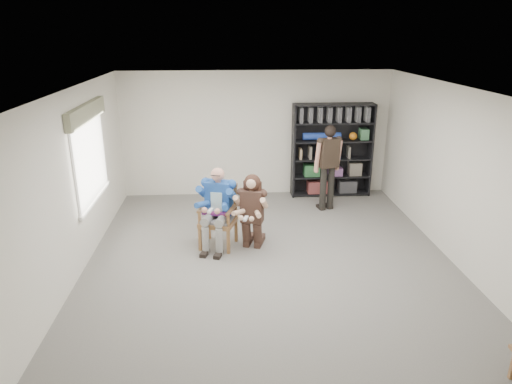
{
  "coord_description": "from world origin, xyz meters",
  "views": [
    {
      "loc": [
        -0.69,
        -6.58,
        3.61
      ],
      "look_at": [
        -0.2,
        0.6,
        1.05
      ],
      "focal_mm": 32.0,
      "sensor_mm": 36.0,
      "label": 1
    }
  ],
  "objects_px": {
    "seated_man": "(218,208)",
    "armchair": "(218,217)",
    "kneeling_woman": "(252,213)",
    "standing_man": "(328,169)",
    "bookshelf": "(332,150)"
  },
  "relations": [
    {
      "from": "seated_man",
      "to": "kneeling_woman",
      "type": "bearing_deg",
      "value": 5.58
    },
    {
      "from": "kneeling_woman",
      "to": "bookshelf",
      "type": "height_order",
      "value": "bookshelf"
    },
    {
      "from": "armchair",
      "to": "bookshelf",
      "type": "distance_m",
      "value": 3.63
    },
    {
      "from": "standing_man",
      "to": "kneeling_woman",
      "type": "bearing_deg",
      "value": -152.11
    },
    {
      "from": "armchair",
      "to": "seated_man",
      "type": "xyz_separation_m",
      "value": [
        0.0,
        0.0,
        0.17
      ]
    },
    {
      "from": "seated_man",
      "to": "bookshelf",
      "type": "height_order",
      "value": "bookshelf"
    },
    {
      "from": "seated_man",
      "to": "armchair",
      "type": "bearing_deg",
      "value": 0.0
    },
    {
      "from": "kneeling_woman",
      "to": "standing_man",
      "type": "bearing_deg",
      "value": 62.94
    },
    {
      "from": "armchair",
      "to": "bookshelf",
      "type": "xyz_separation_m",
      "value": [
        2.55,
        2.53,
        0.5
      ]
    },
    {
      "from": "kneeling_woman",
      "to": "standing_man",
      "type": "xyz_separation_m",
      "value": [
        1.69,
        1.73,
        0.24
      ]
    },
    {
      "from": "armchair",
      "to": "bookshelf",
      "type": "height_order",
      "value": "bookshelf"
    },
    {
      "from": "armchair",
      "to": "seated_man",
      "type": "bearing_deg",
      "value": 0.0
    },
    {
      "from": "seated_man",
      "to": "bookshelf",
      "type": "relative_size",
      "value": 0.69
    },
    {
      "from": "standing_man",
      "to": "seated_man",
      "type": "bearing_deg",
      "value": -162.43
    },
    {
      "from": "seated_man",
      "to": "kneeling_woman",
      "type": "xyz_separation_m",
      "value": [
        0.58,
        -0.12,
        -0.06
      ]
    }
  ]
}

